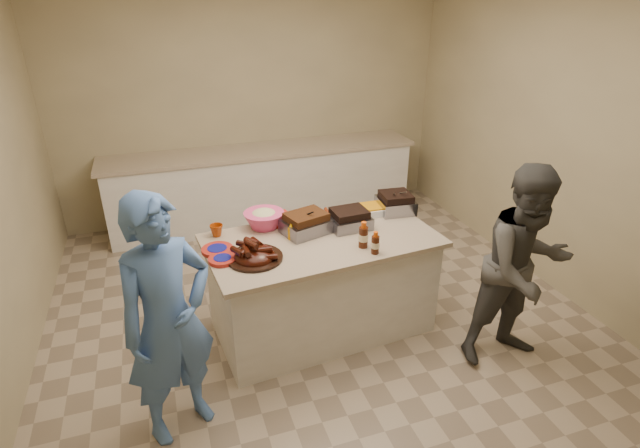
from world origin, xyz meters
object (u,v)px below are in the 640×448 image
object	(u,v)px
coleslaw_bowl	(264,227)
bbq_bottle_a	(363,247)
guest_blue	(185,422)
guest_gray	(507,353)
roasting_pan	(395,211)
rib_platter	(255,259)
island	(322,326)
plastic_cup	(217,236)
bbq_bottle_b	(375,253)
mustard_bottle	(291,239)

from	to	relation	value
coleslaw_bowl	bbq_bottle_a	world-z (taller)	coleslaw_bowl
guest_blue	guest_gray	bearing A→B (deg)	-28.69
roasting_pan	rib_platter	bearing A→B (deg)	-156.69
island	guest_blue	xyz separation A→B (m)	(-1.19, -0.67, 0.00)
plastic_cup	island	bearing A→B (deg)	-21.71
plastic_cup	roasting_pan	bearing A→B (deg)	-0.91
roasting_pan	guest_gray	bearing A→B (deg)	-59.52
island	guest_gray	world-z (taller)	island
bbq_bottle_a	bbq_bottle_b	world-z (taller)	bbq_bottle_a
island	guest_gray	bearing A→B (deg)	-36.95
rib_platter	guest_blue	world-z (taller)	rib_platter
guest_gray	roasting_pan	bearing A→B (deg)	115.56
island	guest_gray	xyz separation A→B (m)	(1.26, -0.78, 0.00)
mustard_bottle	plastic_cup	size ratio (longest dim) A/B	1.31
rib_platter	mustard_bottle	world-z (taller)	rib_platter
coleslaw_bowl	guest_blue	bearing A→B (deg)	-128.73
bbq_bottle_a	mustard_bottle	bearing A→B (deg)	148.09
bbq_bottle_a	plastic_cup	size ratio (longest dim) A/B	2.01
rib_platter	bbq_bottle_a	xyz separation A→B (m)	(0.80, -0.08, 0.00)
island	bbq_bottle_a	size ratio (longest dim) A/B	8.67
roasting_pan	bbq_bottle_a	distance (m)	0.72
mustard_bottle	island	bearing A→B (deg)	-15.85
roasting_pan	guest_blue	xyz separation A→B (m)	(-1.95, -0.95, -0.84)
island	plastic_cup	distance (m)	1.17
plastic_cup	guest_blue	xyz separation A→B (m)	(-0.43, -0.98, -0.84)
bbq_bottle_b	guest_gray	xyz separation A→B (m)	(0.97, -0.44, -0.84)
bbq_bottle_a	guest_gray	bearing A→B (deg)	-28.65
bbq_bottle_b	plastic_cup	xyz separation A→B (m)	(-1.05, 0.65, 0.00)
island	coleslaw_bowl	distance (m)	0.98
rib_platter	plastic_cup	bearing A→B (deg)	114.24
mustard_bottle	guest_blue	distance (m)	1.47
roasting_pan	plastic_cup	world-z (taller)	roasting_pan
mustard_bottle	plastic_cup	distance (m)	0.58
guest_gray	guest_blue	bearing A→B (deg)	177.78
island	plastic_cup	xyz separation A→B (m)	(-0.76, 0.30, 0.84)
bbq_bottle_b	mustard_bottle	bearing A→B (deg)	141.59
bbq_bottle_a	bbq_bottle_b	size ratio (longest dim) A/B	1.18
mustard_bottle	guest_gray	xyz separation A→B (m)	(1.49, -0.85, -0.84)
guest_blue	rib_platter	bearing A→B (deg)	13.65
mustard_bottle	guest_gray	size ratio (longest dim) A/B	0.09
coleslaw_bowl	bbq_bottle_b	size ratio (longest dim) A/B	1.88
rib_platter	coleslaw_bowl	distance (m)	0.52
bbq_bottle_b	guest_blue	size ratio (longest dim) A/B	0.11
roasting_pan	guest_gray	world-z (taller)	roasting_pan
guest_gray	rib_platter	bearing A→B (deg)	161.11
bbq_bottle_a	plastic_cup	distance (m)	1.14
mustard_bottle	plastic_cup	bearing A→B (deg)	155.91
bbq_bottle_a	mustard_bottle	xyz separation A→B (m)	(-0.47, 0.29, 0.00)
roasting_pan	island	bearing A→B (deg)	-154.59
rib_platter	bbq_bottle_a	world-z (taller)	bbq_bottle_a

